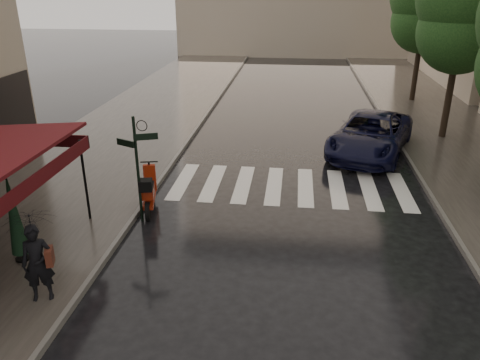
% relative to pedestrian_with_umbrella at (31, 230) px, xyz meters
% --- Properties ---
extents(ground, '(120.00, 120.00, 0.00)m').
position_rel_pedestrian_with_umbrella_xyz_m(ground, '(2.12, 0.86, -1.77)').
color(ground, black).
rests_on(ground, ground).
extents(sidewalk_near, '(6.00, 60.00, 0.12)m').
position_rel_pedestrian_with_umbrella_xyz_m(sidewalk_near, '(-2.38, 12.86, -1.71)').
color(sidewalk_near, '#38332D').
rests_on(sidewalk_near, ground).
extents(sidewalk_far, '(5.50, 60.00, 0.12)m').
position_rel_pedestrian_with_umbrella_xyz_m(sidewalk_far, '(12.37, 12.86, -1.71)').
color(sidewalk_far, '#38332D').
rests_on(sidewalk_far, ground).
extents(curb_near, '(0.12, 60.00, 0.16)m').
position_rel_pedestrian_with_umbrella_xyz_m(curb_near, '(0.67, 12.86, -1.70)').
color(curb_near, '#595651').
rests_on(curb_near, ground).
extents(curb_far, '(0.12, 60.00, 0.16)m').
position_rel_pedestrian_with_umbrella_xyz_m(curb_far, '(9.57, 12.86, -1.70)').
color(curb_far, '#595651').
rests_on(curb_far, ground).
extents(crosswalk, '(7.85, 3.20, 0.01)m').
position_rel_pedestrian_with_umbrella_xyz_m(crosswalk, '(5.09, 6.86, -1.77)').
color(crosswalk, silver).
rests_on(crosswalk, ground).
extents(signpost, '(1.17, 0.29, 3.10)m').
position_rel_pedestrian_with_umbrella_xyz_m(signpost, '(0.93, 3.86, 0.06)').
color(signpost, black).
rests_on(signpost, ground).
extents(tree_mid, '(3.80, 3.80, 8.34)m').
position_rel_pedestrian_with_umbrella_xyz_m(tree_mid, '(11.62, 12.86, 3.82)').
color(tree_mid, black).
rests_on(tree_mid, sidewalk_far).
extents(tree_far, '(3.80, 3.80, 8.16)m').
position_rel_pedestrian_with_umbrella_xyz_m(tree_far, '(11.82, 19.86, 3.68)').
color(tree_far, black).
rests_on(tree_far, sidewalk_far).
extents(pedestrian_with_umbrella, '(1.32, 1.33, 2.49)m').
position_rel_pedestrian_with_umbrella_xyz_m(pedestrian_with_umbrella, '(0.00, 0.00, 0.00)').
color(pedestrian_with_umbrella, black).
rests_on(pedestrian_with_umbrella, sidewalk_near).
extents(scooter, '(0.76, 1.96, 1.30)m').
position_rel_pedestrian_with_umbrella_xyz_m(scooter, '(0.94, 4.56, -1.17)').
color(scooter, black).
rests_on(scooter, ground).
extents(parked_car, '(4.31, 6.19, 1.57)m').
position_rel_pedestrian_with_umbrella_xyz_m(parked_car, '(8.19, 10.59, -0.99)').
color(parked_car, black).
rests_on(parked_car, ground).
extents(parasol_back, '(0.43, 0.43, 2.30)m').
position_rel_pedestrian_with_umbrella_xyz_m(parasol_back, '(-1.27, 1.36, -0.42)').
color(parasol_back, black).
rests_on(parasol_back, sidewalk_near).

